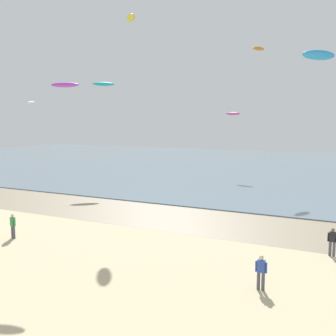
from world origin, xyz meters
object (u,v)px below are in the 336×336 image
(kite_aloft_0, at_px, (233,114))
(kite_aloft_1, at_px, (131,18))
(kite_aloft_9, at_px, (319,55))
(kite_aloft_6, at_px, (104,84))
(person_left_flank, at_px, (13,225))
(kite_aloft_2, at_px, (32,103))
(person_mid_beach, at_px, (332,241))
(kite_aloft_3, at_px, (258,48))
(kite_aloft_5, at_px, (65,85))
(person_far_down_beach, at_px, (261,271))

(kite_aloft_0, height_order, kite_aloft_1, kite_aloft_1)
(kite_aloft_9, bearing_deg, kite_aloft_6, 92.99)
(person_left_flank, height_order, kite_aloft_6, kite_aloft_6)
(kite_aloft_1, height_order, kite_aloft_2, kite_aloft_1)
(kite_aloft_2, xyz_separation_m, kite_aloft_6, (1.63, 10.62, 2.73))
(kite_aloft_1, relative_size, kite_aloft_2, 1.33)
(person_mid_beach, distance_m, kite_aloft_2, 31.62)
(kite_aloft_3, bearing_deg, kite_aloft_0, 69.81)
(kite_aloft_3, bearing_deg, kite_aloft_6, 140.61)
(kite_aloft_0, bearing_deg, kite_aloft_2, -103.85)
(person_left_flank, height_order, kite_aloft_2, kite_aloft_2)
(kite_aloft_3, bearing_deg, person_mid_beach, -133.44)
(kite_aloft_1, relative_size, kite_aloft_5, 1.31)
(kite_aloft_0, xyz_separation_m, kite_aloft_9, (13.88, -31.36, 2.52))
(person_mid_beach, height_order, kite_aloft_0, kite_aloft_0)
(kite_aloft_1, bearing_deg, kite_aloft_5, 158.22)
(kite_aloft_3, relative_size, kite_aloft_9, 0.94)
(kite_aloft_1, xyz_separation_m, kite_aloft_3, (7.86, 17.68, -0.52))
(kite_aloft_0, height_order, kite_aloft_2, kite_aloft_2)
(person_left_flank, height_order, kite_aloft_3, kite_aloft_3)
(kite_aloft_0, distance_m, kite_aloft_1, 23.78)
(person_left_flank, xyz_separation_m, kite_aloft_2, (-9.82, 12.03, 8.93))
(person_left_flank, xyz_separation_m, kite_aloft_9, (18.73, 4.23, 10.59))
(kite_aloft_3, height_order, kite_aloft_6, kite_aloft_3)
(kite_aloft_1, height_order, kite_aloft_3, kite_aloft_1)
(kite_aloft_2, relative_size, kite_aloft_3, 0.84)
(person_left_flank, height_order, person_far_down_beach, same)
(kite_aloft_2, xyz_separation_m, kite_aloft_9, (28.55, -7.80, 1.65))
(kite_aloft_3, bearing_deg, person_far_down_beach, -142.23)
(kite_aloft_1, distance_m, kite_aloft_6, 14.01)
(kite_aloft_1, height_order, kite_aloft_6, kite_aloft_1)
(person_left_flank, distance_m, kite_aloft_9, 21.93)
(person_far_down_beach, height_order, kite_aloft_6, kite_aloft_6)
(kite_aloft_9, bearing_deg, person_far_down_beach, -161.00)
(person_left_flank, distance_m, person_far_down_beach, 17.07)
(person_far_down_beach, xyz_separation_m, kite_aloft_1, (-15.70, 14.48, 16.58))
(kite_aloft_3, relative_size, kite_aloft_5, 1.16)
(person_mid_beach, height_order, kite_aloft_5, kite_aloft_5)
(kite_aloft_9, bearing_deg, kite_aloft_5, 140.22)
(kite_aloft_6, bearing_deg, kite_aloft_3, 165.74)
(person_far_down_beach, bearing_deg, kite_aloft_5, 172.37)
(kite_aloft_0, xyz_separation_m, kite_aloft_5, (-0.71, -34.69, 1.24))
(person_mid_beach, distance_m, person_far_down_beach, 7.07)
(kite_aloft_2, bearing_deg, kite_aloft_1, 72.54)
(kite_aloft_5, relative_size, kite_aloft_6, 0.67)
(kite_aloft_1, relative_size, kite_aloft_9, 1.05)
(kite_aloft_0, bearing_deg, person_left_flank, -79.69)
(kite_aloft_2, xyz_separation_m, kite_aloft_3, (19.04, 19.31, 7.12))
(person_far_down_beach, relative_size, kite_aloft_2, 0.94)
(person_left_flank, bearing_deg, kite_aloft_2, 129.23)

